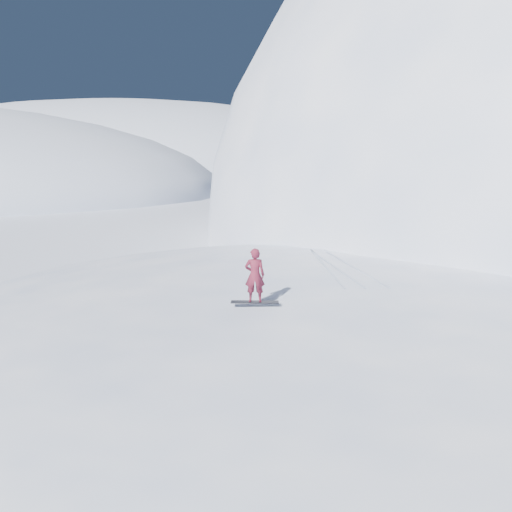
# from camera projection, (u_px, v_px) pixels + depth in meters

# --- Properties ---
(ground) EXTENTS (400.00, 400.00, 0.00)m
(ground) POSITION_uv_depth(u_px,v_px,m) (366.00, 380.00, 14.45)
(ground) COLOR white
(ground) RESTS_ON ground
(near_ridge) EXTENTS (36.00, 28.00, 4.80)m
(near_ridge) POSITION_uv_depth(u_px,v_px,m) (379.00, 341.00, 17.35)
(near_ridge) COLOR white
(near_ridge) RESTS_ON ground
(peak_shoulder) EXTENTS (28.00, 24.00, 18.00)m
(peak_shoulder) POSITION_uv_depth(u_px,v_px,m) (461.00, 248.00, 33.66)
(peak_shoulder) COLOR white
(peak_shoulder) RESTS_ON ground
(far_ridge_c) EXTENTS (140.00, 90.00, 36.00)m
(far_ridge_c) POSITION_uv_depth(u_px,v_px,m) (123.00, 176.00, 123.26)
(far_ridge_c) COLOR white
(far_ridge_c) RESTS_ON ground
(wind_bumps) EXTENTS (16.00, 14.40, 1.00)m
(wind_bumps) POSITION_uv_depth(u_px,v_px,m) (337.00, 351.00, 16.54)
(wind_bumps) COLOR white
(wind_bumps) RESTS_ON ground
(snowboard) EXTENTS (1.33, 0.26, 0.02)m
(snowboard) POSITION_uv_depth(u_px,v_px,m) (255.00, 302.00, 13.80)
(snowboard) COLOR black
(snowboard) RESTS_ON near_ridge
(snowboarder) EXTENTS (0.55, 0.37, 1.51)m
(snowboarder) POSITION_uv_depth(u_px,v_px,m) (255.00, 275.00, 13.64)
(snowboarder) COLOR maroon
(snowboarder) RESTS_ON snowboard
(board_tracks) EXTENTS (2.06, 5.98, 0.04)m
(board_tracks) POSITION_uv_depth(u_px,v_px,m) (337.00, 265.00, 18.09)
(board_tracks) COLOR silver
(board_tracks) RESTS_ON ground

